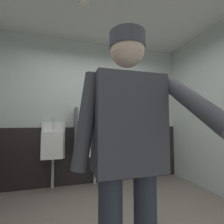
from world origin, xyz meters
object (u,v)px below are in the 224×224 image
object	(u,v)px
person	(128,147)
soap_dispenser	(153,118)
urinal_left	(53,144)
urinal_middle	(96,142)

from	to	relation	value
person	soap_dispenser	world-z (taller)	person
urinal_left	urinal_middle	world-z (taller)	same
urinal_left	soap_dispenser	distance (m)	2.07
urinal_middle	soap_dispenser	world-z (taller)	soap_dispenser
urinal_middle	soap_dispenser	xyz separation A→B (m)	(1.27, 0.12, 0.46)
urinal_middle	person	distance (m)	2.12
urinal_middle	person	size ratio (longest dim) A/B	0.73
urinal_left	person	size ratio (longest dim) A/B	0.73
urinal_middle	person	bearing A→B (deg)	-95.33
person	urinal_left	bearing A→B (deg)	104.80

